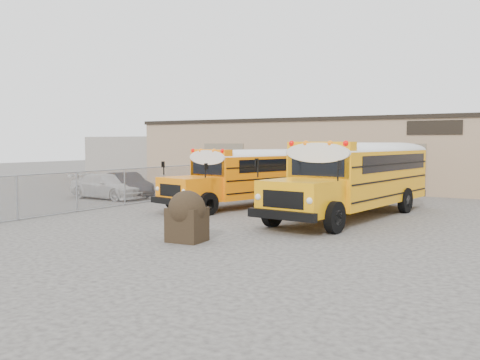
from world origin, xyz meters
The scene contains 9 objects.
ground centered at (0.00, 0.00, 0.00)m, with size 120.00×120.00×0.00m, color #373433.
warehouse centered at (0.00, 19.99, 2.37)m, with size 30.20×10.20×4.67m.
chainlink_fence centered at (-6.00, 3.00, 0.90)m, with size 0.07×18.07×1.81m.
distant_building_left centered at (-22.00, 22.00, 1.80)m, with size 8.00×6.00×3.60m, color gray.
school_bus_left centered at (0.77, 11.89, 1.62)m, with size 4.56×9.82×2.79m.
school_bus_right centered at (5.59, 11.62, 1.81)m, with size 3.72×10.93×3.14m.
tarp_bundle centered at (2.32, -3.10, 0.81)m, with size 1.17×1.17×1.59m.
car_white centered at (-9.05, 4.88, 0.67)m, with size 1.88×4.63×1.34m, color silver.
car_dark centered at (-8.71, 6.00, 0.69)m, with size 1.47×4.21×1.39m, color black.
Camera 1 is at (12.16, -16.26, 3.05)m, focal length 40.00 mm.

